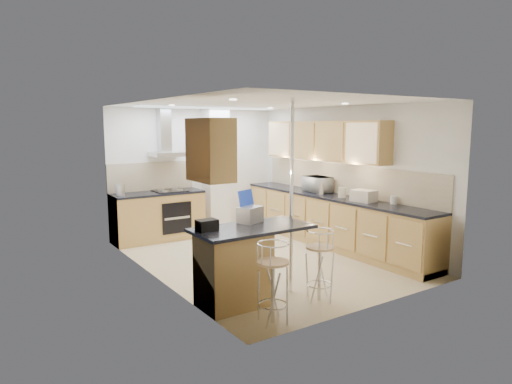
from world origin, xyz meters
TOP-DOWN VIEW (x-y plane):
  - ground at (0.00, 0.00)m, footprint 4.80×4.80m
  - room_shell at (0.32, 0.38)m, footprint 3.64×4.84m
  - right_counter at (1.50, 0.00)m, footprint 0.63×4.40m
  - back_counter at (-0.95, 2.10)m, footprint 1.70×0.63m
  - peninsula at (-1.12, -1.45)m, footprint 1.47×0.72m
  - microwave at (1.56, 0.44)m, footprint 0.38×0.55m
  - laptop at (-1.01, -1.22)m, footprint 0.35×0.31m
  - bag at (-1.68, -1.32)m, footprint 0.24×0.18m
  - bar_stool_near at (-1.28, -2.10)m, footprint 0.43×0.43m
  - bar_stool_end at (-0.42, -1.89)m, footprint 0.42×0.42m
  - jar_a at (1.43, 0.23)m, footprint 0.13×0.13m
  - jar_b at (1.57, 0.57)m, footprint 0.12×0.12m
  - jar_c at (1.49, -0.29)m, footprint 0.18×0.18m
  - jar_d at (1.69, -1.24)m, footprint 0.12×0.12m
  - bread_bin at (1.47, -0.80)m, footprint 0.34×0.40m
  - kettle at (-1.65, 2.08)m, footprint 0.16×0.16m

SIDE VIEW (x-z plane):
  - ground at x=0.00m, z-range 0.00..0.00m
  - bar_stool_end at x=-0.42m, z-range 0.00..0.90m
  - bar_stool_near at x=-1.28m, z-range 0.00..0.91m
  - back_counter at x=-0.95m, z-range 0.00..0.92m
  - right_counter at x=1.50m, z-range 0.00..0.92m
  - peninsula at x=-1.12m, z-range 0.01..0.95m
  - jar_d at x=1.69m, z-range 0.92..1.05m
  - jar_b at x=1.57m, z-range 0.92..1.07m
  - bag at x=-1.68m, z-range 0.94..1.07m
  - jar_c at x=1.49m, z-range 0.92..1.10m
  - bread_bin at x=1.47m, z-range 0.92..1.11m
  - jar_a at x=1.43m, z-range 0.92..1.12m
  - kettle at x=-1.65m, z-range 0.92..1.12m
  - laptop at x=-1.01m, z-range 0.94..1.14m
  - microwave at x=1.56m, z-range 0.92..1.21m
  - room_shell at x=0.32m, z-range 0.29..2.80m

